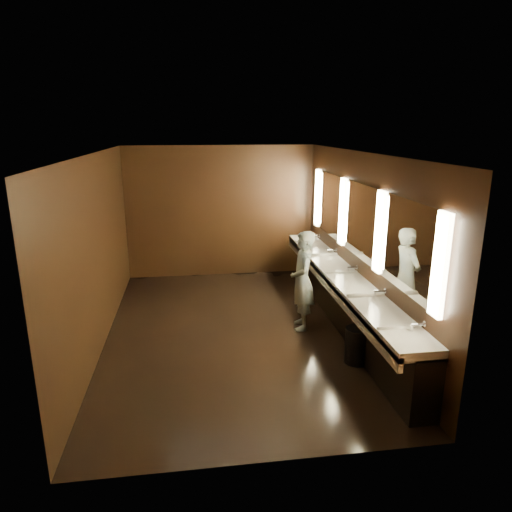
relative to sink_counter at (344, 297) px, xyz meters
The scene contains 10 objects.
floor 1.86m from the sink_counter, behind, with size 6.00×6.00×0.00m, color black.
ceiling 2.92m from the sink_counter, behind, with size 4.00×6.00×0.02m, color #2D2D2B.
wall_back 3.61m from the sink_counter, 120.87° to the left, with size 4.00×0.02×2.80m, color black.
wall_front 3.61m from the sink_counter, 120.87° to the right, with size 4.00×0.02×2.80m, color black.
wall_left 3.90m from the sink_counter, behind, with size 0.02×6.00×2.80m, color black.
wall_right 0.93m from the sink_counter, ahead, with size 0.02×6.00×2.80m, color black.
sink_counter is the anchor object (origin of this frame).
mirror_band 1.27m from the sink_counter, ahead, with size 0.06×5.03×1.15m.
person 0.77m from the sink_counter, behind, with size 0.59×0.39×1.61m, color #96BBE1.
trash_bin 1.26m from the sink_counter, 100.14° to the right, with size 0.33×0.33×0.51m, color black.
Camera 1 is at (-0.62, -6.69, 3.17)m, focal length 32.00 mm.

